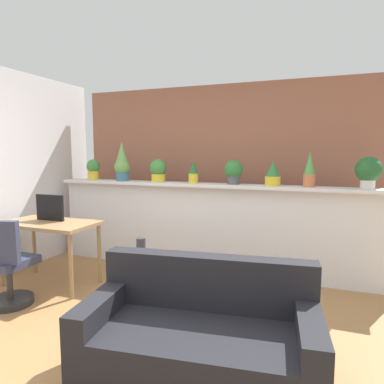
{
  "coord_description": "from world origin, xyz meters",
  "views": [
    {
      "loc": [
        1.33,
        -2.2,
        1.55
      ],
      "look_at": [
        -0.0,
        1.34,
        1.12
      ],
      "focal_mm": 32.22,
      "sensor_mm": 36.0,
      "label": 1
    }
  ],
  "objects_px": {
    "potted_plant_0": "(93,169)",
    "potted_plant_5": "(273,174)",
    "tv_monitor": "(50,208)",
    "potted_plant_4": "(234,171)",
    "desk": "(49,229)",
    "potted_plant_2": "(158,170)",
    "potted_plant_3": "(193,172)",
    "couch": "(200,340)",
    "vase_on_shelf": "(141,247)",
    "side_cube_shelf": "(146,280)",
    "potted_plant_1": "(122,163)",
    "potted_plant_7": "(368,171)",
    "office_chair": "(6,270)",
    "potted_plant_6": "(309,170)"
  },
  "relations": [
    {
      "from": "potted_plant_5",
      "to": "vase_on_shelf",
      "type": "distance_m",
      "value": 1.76
    },
    {
      "from": "potted_plant_1",
      "to": "desk",
      "type": "distance_m",
      "value": 1.34
    },
    {
      "from": "potted_plant_5",
      "to": "tv_monitor",
      "type": "xyz_separation_m",
      "value": [
        -2.45,
        -0.98,
        -0.4
      ]
    },
    {
      "from": "desk",
      "to": "couch",
      "type": "xyz_separation_m",
      "value": [
        2.21,
        -1.0,
        -0.38
      ]
    },
    {
      "from": "potted_plant_0",
      "to": "potted_plant_7",
      "type": "bearing_deg",
      "value": 0.48
    },
    {
      "from": "potted_plant_2",
      "to": "potted_plant_7",
      "type": "bearing_deg",
      "value": -0.44
    },
    {
      "from": "tv_monitor",
      "to": "potted_plant_4",
      "type": "bearing_deg",
      "value": 27.47
    },
    {
      "from": "potted_plant_2",
      "to": "desk",
      "type": "bearing_deg",
      "value": -128.03
    },
    {
      "from": "potted_plant_4",
      "to": "tv_monitor",
      "type": "bearing_deg",
      "value": -152.53
    },
    {
      "from": "potted_plant_3",
      "to": "potted_plant_2",
      "type": "bearing_deg",
      "value": 174.88
    },
    {
      "from": "potted_plant_2",
      "to": "side_cube_shelf",
      "type": "relative_size",
      "value": 0.61
    },
    {
      "from": "potted_plant_6",
      "to": "office_chair",
      "type": "xyz_separation_m",
      "value": [
        -2.78,
        -1.71,
        -0.97
      ]
    },
    {
      "from": "potted_plant_4",
      "to": "vase_on_shelf",
      "type": "xyz_separation_m",
      "value": [
        -0.67,
        -1.17,
        -0.73
      ]
    },
    {
      "from": "side_cube_shelf",
      "to": "potted_plant_1",
      "type": "bearing_deg",
      "value": 130.55
    },
    {
      "from": "potted_plant_0",
      "to": "potted_plant_7",
      "type": "relative_size",
      "value": 0.84
    },
    {
      "from": "potted_plant_3",
      "to": "couch",
      "type": "xyz_separation_m",
      "value": [
        0.82,
        -2.06,
        -1.02
      ]
    },
    {
      "from": "potted_plant_6",
      "to": "vase_on_shelf",
      "type": "bearing_deg",
      "value": -143.68
    },
    {
      "from": "potted_plant_2",
      "to": "potted_plant_3",
      "type": "relative_size",
      "value": 1.05
    },
    {
      "from": "potted_plant_1",
      "to": "office_chair",
      "type": "height_order",
      "value": "potted_plant_1"
    },
    {
      "from": "potted_plant_5",
      "to": "desk",
      "type": "height_order",
      "value": "potted_plant_5"
    },
    {
      "from": "office_chair",
      "to": "side_cube_shelf",
      "type": "distance_m",
      "value": 1.4
    },
    {
      "from": "potted_plant_5",
      "to": "side_cube_shelf",
      "type": "relative_size",
      "value": 0.6
    },
    {
      "from": "side_cube_shelf",
      "to": "vase_on_shelf",
      "type": "height_order",
      "value": "vase_on_shelf"
    },
    {
      "from": "potted_plant_0",
      "to": "potted_plant_5",
      "type": "distance_m",
      "value": 2.55
    },
    {
      "from": "potted_plant_4",
      "to": "potted_plant_6",
      "type": "xyz_separation_m",
      "value": [
        0.9,
        -0.02,
        0.03
      ]
    },
    {
      "from": "potted_plant_3",
      "to": "side_cube_shelf",
      "type": "bearing_deg",
      "value": -94.7
    },
    {
      "from": "desk",
      "to": "tv_monitor",
      "type": "height_order",
      "value": "tv_monitor"
    },
    {
      "from": "side_cube_shelf",
      "to": "desk",
      "type": "bearing_deg",
      "value": 176.94
    },
    {
      "from": "potted_plant_3",
      "to": "potted_plant_7",
      "type": "distance_m",
      "value": 2.02
    },
    {
      "from": "potted_plant_0",
      "to": "potted_plant_5",
      "type": "bearing_deg",
      "value": -0.0
    },
    {
      "from": "potted_plant_7",
      "to": "vase_on_shelf",
      "type": "bearing_deg",
      "value": -151.84
    },
    {
      "from": "potted_plant_3",
      "to": "potted_plant_6",
      "type": "xyz_separation_m",
      "value": [
        1.41,
        0.01,
        0.05
      ]
    },
    {
      "from": "potted_plant_6",
      "to": "potted_plant_4",
      "type": "bearing_deg",
      "value": 178.42
    },
    {
      "from": "potted_plant_7",
      "to": "desk",
      "type": "distance_m",
      "value": 3.65
    },
    {
      "from": "potted_plant_0",
      "to": "desk",
      "type": "relative_size",
      "value": 0.27
    },
    {
      "from": "potted_plant_1",
      "to": "potted_plant_4",
      "type": "distance_m",
      "value": 1.58
    },
    {
      "from": "potted_plant_0",
      "to": "potted_plant_4",
      "type": "xyz_separation_m",
      "value": [
        2.06,
        0.04,
        0.0
      ]
    },
    {
      "from": "potted_plant_4",
      "to": "vase_on_shelf",
      "type": "height_order",
      "value": "potted_plant_4"
    },
    {
      "from": "potted_plant_7",
      "to": "office_chair",
      "type": "height_order",
      "value": "potted_plant_7"
    },
    {
      "from": "potted_plant_1",
      "to": "side_cube_shelf",
      "type": "xyz_separation_m",
      "value": [
        0.96,
        -1.13,
        -1.16
      ]
    },
    {
      "from": "side_cube_shelf",
      "to": "potted_plant_3",
      "type": "bearing_deg",
      "value": 85.3
    },
    {
      "from": "tv_monitor",
      "to": "potted_plant_5",
      "type": "bearing_deg",
      "value": 21.8
    },
    {
      "from": "side_cube_shelf",
      "to": "vase_on_shelf",
      "type": "distance_m",
      "value": 0.35
    },
    {
      "from": "potted_plant_1",
      "to": "vase_on_shelf",
      "type": "height_order",
      "value": "potted_plant_1"
    },
    {
      "from": "potted_plant_7",
      "to": "vase_on_shelf",
      "type": "relative_size",
      "value": 1.88
    },
    {
      "from": "potted_plant_5",
      "to": "couch",
      "type": "height_order",
      "value": "potted_plant_5"
    },
    {
      "from": "office_chair",
      "to": "potted_plant_7",
      "type": "bearing_deg",
      "value": 26.98
    },
    {
      "from": "potted_plant_0",
      "to": "side_cube_shelf",
      "type": "relative_size",
      "value": 0.59
    },
    {
      "from": "office_chair",
      "to": "potted_plant_6",
      "type": "bearing_deg",
      "value": 31.61
    },
    {
      "from": "tv_monitor",
      "to": "vase_on_shelf",
      "type": "bearing_deg",
      "value": -6.64
    }
  ]
}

